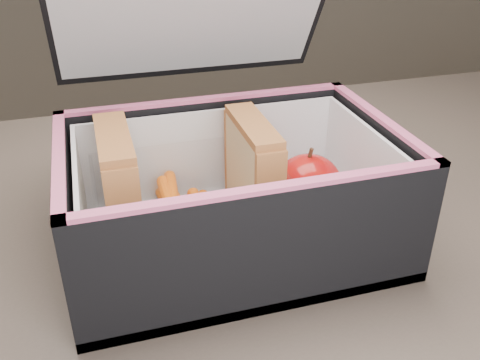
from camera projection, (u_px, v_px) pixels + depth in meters
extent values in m
cube|color=brown|center=(293.00, 254.00, 0.53)|extent=(1.20, 0.80, 0.03)
cube|color=#382D26|center=(465.00, 255.00, 1.14)|extent=(0.05, 0.05, 0.72)
cube|color=black|center=(192.00, 9.00, 0.54)|extent=(0.29, 0.10, 0.16)
cube|color=tan|center=(111.00, 195.00, 0.46)|extent=(0.01, 0.10, 0.10)
cube|color=#CF6A7C|center=(121.00, 198.00, 0.47)|extent=(0.01, 0.09, 0.10)
cube|color=tan|center=(130.00, 193.00, 0.47)|extent=(0.01, 0.10, 0.10)
cube|color=brown|center=(113.00, 138.00, 0.44)|extent=(0.03, 0.10, 0.01)
cube|color=tan|center=(244.00, 178.00, 0.49)|extent=(0.01, 0.09, 0.10)
cube|color=#CF6A7C|center=(253.00, 181.00, 0.50)|extent=(0.01, 0.09, 0.09)
cube|color=tan|center=(261.00, 176.00, 0.50)|extent=(0.01, 0.09, 0.10)
cube|color=brown|center=(253.00, 125.00, 0.47)|extent=(0.03, 0.09, 0.01)
cylinder|color=#D75D1B|center=(204.00, 220.00, 0.51)|extent=(0.03, 0.09, 0.01)
cylinder|color=#D75D1B|center=(199.00, 218.00, 0.49)|extent=(0.02, 0.09, 0.01)
cylinder|color=#D75D1B|center=(170.00, 205.00, 0.49)|extent=(0.01, 0.09, 0.01)
cylinder|color=#D75D1B|center=(184.00, 239.00, 0.48)|extent=(0.02, 0.09, 0.01)
cylinder|color=#D75D1B|center=(197.00, 222.00, 0.49)|extent=(0.03, 0.09, 0.01)
cylinder|color=#D75D1B|center=(173.00, 199.00, 0.50)|extent=(0.02, 0.09, 0.01)
cylinder|color=#D75D1B|center=(172.00, 211.00, 0.52)|extent=(0.02, 0.09, 0.01)
cylinder|color=#D75D1B|center=(178.00, 204.00, 0.51)|extent=(0.02, 0.09, 0.01)
cube|color=white|center=(304.00, 211.00, 0.53)|extent=(0.11, 0.11, 0.01)
ellipsoid|color=#9B0812|center=(308.00, 185.00, 0.51)|extent=(0.08, 0.08, 0.06)
cylinder|color=#402617|center=(311.00, 153.00, 0.49)|extent=(0.01, 0.01, 0.01)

